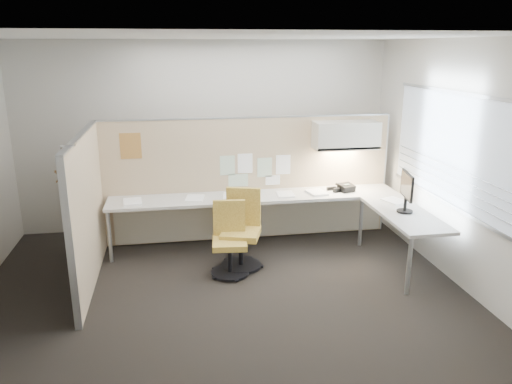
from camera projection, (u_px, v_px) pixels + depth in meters
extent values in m
cube|color=black|center=(223.00, 290.00, 5.77)|extent=(5.50, 4.50, 0.01)
cube|color=white|center=(218.00, 36.00, 4.97)|extent=(5.50, 4.50, 0.01)
cube|color=beige|center=(205.00, 136.00, 7.50)|extent=(5.50, 0.02, 2.80)
cube|color=beige|center=(255.00, 256.00, 3.24)|extent=(5.50, 0.02, 2.80)
cube|color=beige|center=(455.00, 163.00, 5.81)|extent=(0.02, 4.50, 2.80)
cube|color=#9EA8B7|center=(455.00, 150.00, 5.77)|extent=(0.01, 2.80, 1.30)
cube|color=tan|center=(248.00, 179.00, 7.12)|extent=(4.10, 0.06, 1.75)
cube|color=tan|center=(87.00, 211.00, 5.75)|extent=(0.06, 2.20, 1.75)
cube|color=beige|center=(256.00, 197.00, 6.86)|extent=(4.00, 0.60, 0.04)
cube|color=beige|center=(405.00, 214.00, 6.16)|extent=(0.60, 1.47, 0.04)
cube|color=beige|center=(252.00, 216.00, 7.22)|extent=(3.90, 0.02, 0.64)
cylinder|color=#A5A8AA|center=(110.00, 237.00, 6.41)|extent=(0.05, 0.05, 0.69)
cylinder|color=#A5A8AA|center=(409.00, 266.00, 5.57)|extent=(0.05, 0.05, 0.69)
cylinder|color=#A5A8AA|center=(361.00, 222.00, 6.96)|extent=(0.05, 0.05, 0.69)
cube|color=beige|center=(346.00, 135.00, 6.96)|extent=(0.90, 0.36, 0.38)
cube|color=#FFEABF|center=(345.00, 150.00, 7.02)|extent=(0.60, 0.06, 0.02)
cube|color=#8CBF8C|center=(227.00, 165.00, 6.98)|extent=(0.21, 0.00, 0.28)
cube|color=white|center=(245.00, 163.00, 7.01)|extent=(0.21, 0.00, 0.28)
cube|color=#8CBF8C|center=(265.00, 167.00, 7.07)|extent=(0.21, 0.00, 0.28)
cube|color=white|center=(283.00, 165.00, 7.11)|extent=(0.21, 0.00, 0.28)
cube|color=#8CBF8C|center=(238.00, 180.00, 7.06)|extent=(0.28, 0.00, 0.18)
cube|color=white|center=(273.00, 180.00, 7.15)|extent=(0.21, 0.00, 0.14)
cube|color=orange|center=(131.00, 146.00, 6.68)|extent=(0.28, 0.00, 0.35)
cylinder|color=black|center=(230.00, 272.00, 6.14)|extent=(0.47, 0.47, 0.03)
cylinder|color=black|center=(230.00, 259.00, 6.09)|extent=(0.05, 0.05, 0.36)
cube|color=#F0D359|center=(230.00, 243.00, 6.03)|extent=(0.45, 0.45, 0.07)
cube|color=#F0D359|center=(229.00, 218.00, 6.15)|extent=(0.40, 0.09, 0.45)
cylinder|color=black|center=(241.00, 265.00, 6.34)|extent=(0.52, 0.52, 0.03)
cylinder|color=black|center=(241.00, 251.00, 6.29)|extent=(0.06, 0.06, 0.40)
cube|color=#F0D359|center=(241.00, 234.00, 6.22)|extent=(0.57, 0.57, 0.08)
cube|color=#F0D359|center=(243.00, 206.00, 6.35)|extent=(0.43, 0.19, 0.50)
cylinder|color=black|center=(405.00, 211.00, 6.16)|extent=(0.20, 0.20, 0.02)
cylinder|color=black|center=(405.00, 205.00, 6.14)|extent=(0.04, 0.04, 0.18)
cube|color=black|center=(407.00, 185.00, 6.07)|extent=(0.12, 0.47, 0.32)
cube|color=black|center=(407.00, 185.00, 6.07)|extent=(0.09, 0.43, 0.28)
cube|color=black|center=(346.00, 188.00, 7.05)|extent=(0.25, 0.24, 0.12)
cylinder|color=black|center=(340.00, 185.00, 7.04)|extent=(0.08, 0.17, 0.04)
cube|color=black|center=(331.00, 189.00, 7.10)|extent=(0.14, 0.07, 0.05)
cube|color=black|center=(337.00, 190.00, 7.01)|extent=(0.12, 0.09, 0.06)
cube|color=silver|center=(68.00, 146.00, 4.85)|extent=(0.14, 0.02, 0.02)
cylinder|color=silver|center=(61.00, 155.00, 4.87)|extent=(0.02, 0.02, 0.14)
cube|color=#AD7F4C|center=(63.00, 167.00, 4.90)|extent=(0.02, 0.46, 0.12)
cube|color=#AD7F4C|center=(61.00, 171.00, 4.94)|extent=(0.02, 0.46, 0.12)
cube|color=#B2B2BD|center=(68.00, 231.00, 5.04)|extent=(0.01, 0.07, 1.14)
cube|color=white|center=(133.00, 202.00, 6.54)|extent=(0.26, 0.32, 0.02)
cube|color=white|center=(195.00, 198.00, 6.71)|extent=(0.28, 0.34, 0.02)
cube|color=white|center=(232.00, 197.00, 6.72)|extent=(0.27, 0.33, 0.04)
cube|color=white|center=(285.00, 194.00, 6.90)|extent=(0.25, 0.32, 0.01)
cube|color=white|center=(317.00, 192.00, 6.95)|extent=(0.28, 0.34, 0.03)
cube|color=white|center=(394.00, 201.00, 6.59)|extent=(0.32, 0.36, 0.02)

